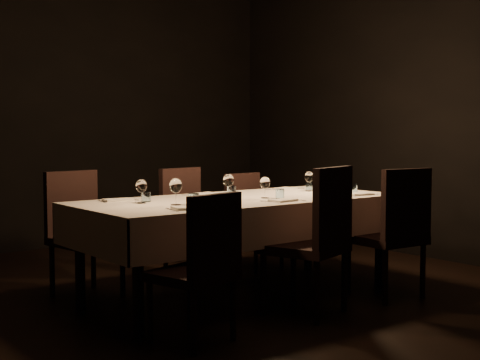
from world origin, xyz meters
TOP-DOWN VIEW (x-y plane):
  - room at (0.00, 0.00)m, footprint 5.01×6.01m
  - dining_table at (0.00, 0.00)m, footprint 2.52×1.12m
  - chair_near_left at (-0.90, -0.78)m, footprint 0.52×0.52m
  - place_setting_near_left at (-0.65, -0.22)m, footprint 0.35×0.41m
  - chair_near_center at (0.09, -0.73)m, footprint 0.62×0.62m
  - place_setting_near_center at (0.15, -0.22)m, footprint 0.31×0.39m
  - chair_near_right at (0.89, -0.76)m, footprint 0.52×0.52m
  - place_setting_near_right at (0.96, -0.22)m, footprint 0.31×0.39m
  - chair_far_left at (-0.93, 0.82)m, footprint 0.53×0.53m
  - place_setting_far_left at (-0.78, 0.22)m, footprint 0.32×0.39m
  - chair_far_center at (0.08, 0.82)m, footprint 0.53×0.53m
  - place_setting_far_center at (-0.01, 0.22)m, footprint 0.33×0.40m
  - chair_far_right at (0.78, 0.85)m, footprint 0.46×0.46m
  - place_setting_far_right at (0.85, 0.22)m, footprint 0.32×0.39m

SIDE VIEW (x-z plane):
  - chair_far_right at x=0.78m, z-range 0.05..0.93m
  - chair_near_left at x=-0.90m, z-range 0.05..0.96m
  - chair_far_center at x=0.08m, z-range 0.05..1.00m
  - chair_far_left at x=-0.93m, z-range 0.05..1.01m
  - chair_near_right at x=0.89m, z-range 0.05..1.04m
  - chair_near_center at x=0.09m, z-range 0.05..1.07m
  - dining_table at x=0.00m, z-range 0.31..1.07m
  - place_setting_near_center at x=0.15m, z-range 0.74..0.91m
  - place_setting_far_right at x=0.85m, z-range 0.74..0.91m
  - place_setting_far_left at x=-0.78m, z-range 0.74..0.91m
  - place_setting_near_right at x=0.96m, z-range 0.74..0.91m
  - place_setting_far_center at x=-0.01m, z-range 0.74..0.92m
  - place_setting_near_left at x=-0.65m, z-range 0.74..0.93m
  - room at x=0.00m, z-range -0.01..3.01m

